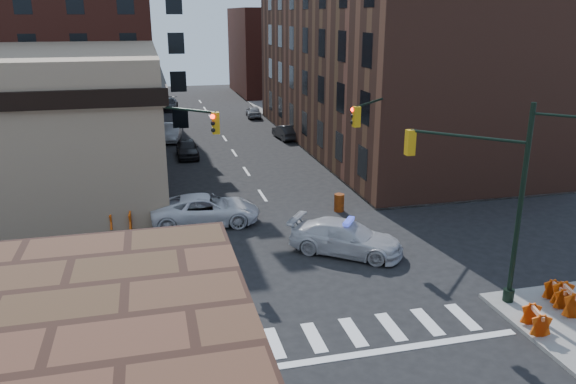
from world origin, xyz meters
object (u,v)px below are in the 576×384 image
parked_car_wfar (171,132)px  barricade_se_a (568,300)px  police_car (346,238)px  parked_car_wnear (187,148)px  pedestrian_a (121,204)px  pickup (206,210)px  barrel_road (339,203)px  parked_car_enear (285,132)px  pedestrian_b (73,215)px  barrel_bank (227,215)px  barricade_nw_a (122,220)px

parked_car_wfar → barricade_se_a: 38.23m
police_car → parked_car_wfar: size_ratio=1.17×
parked_car_wnear → pedestrian_a: pedestrian_a is taller
pickup → barrel_road: 7.89m
parked_car_enear → pedestrian_a: (-14.13, -18.97, 0.36)m
pickup → barricade_se_a: bearing=-132.6°
parked_car_wnear → pedestrian_a: 14.91m
barricade_se_a → barrel_road: bearing=32.6°
pedestrian_b → barrel_bank: pedestrian_b is taller
police_car → pedestrian_b: pedestrian_b is taller
barrel_road → barricade_se_a: 14.38m
barricade_se_a → parked_car_enear: bearing=18.7°
pedestrian_b → barrel_road: 14.85m
parked_car_wfar → parked_car_wnear: bearing=-74.3°
parked_car_enear → police_car: bearing=77.1°
parked_car_wnear → barricade_nw_a: 16.50m
pickup → pedestrian_b: 6.96m
parked_car_wfar → barricade_se_a: (13.39, -35.81, -0.14)m
barrel_road → barricade_nw_a: 12.39m
parked_car_wnear → parked_car_enear: bearing=27.6°
parked_car_wfar → barrel_bank: parked_car_wfar is taller
parked_car_enear → barricade_nw_a: 24.99m
pedestrian_b → barrel_bank: (8.12, -0.40, -0.52)m
parked_car_enear → barrel_road: size_ratio=3.85×
pickup → barrel_bank: bearing=-95.5°
pedestrian_a → barrel_bank: pedestrian_a is taller
barricade_se_a → pedestrian_a: bearing=62.5°
pedestrian_b → barrel_road: pedestrian_b is taller
parked_car_wnear → barrel_road: 17.35m
police_car → barricade_se_a: size_ratio=4.24×
parked_car_wnear → pedestrian_b: size_ratio=2.46×
barrel_bank → barricade_nw_a: barricade_nw_a is taller
barricade_nw_a → parked_car_enear: bearing=65.5°
pickup → parked_car_enear: pickup is taller
police_car → pickup: pickup is taller
pickup → barrel_bank: 1.23m
pedestrian_a → barricade_se_a: pedestrian_a is taller
police_car → pedestrian_b: size_ratio=3.18×
pickup → barricade_nw_a: bearing=95.5°
parked_car_enear → pedestrian_b: pedestrian_b is taller
parked_car_wnear → parked_car_wfar: 6.75m
pickup → parked_car_wfar: 22.42m
pedestrian_b → police_car: bearing=-39.2°
parked_car_wnear → barricade_nw_a: size_ratio=3.24×
parked_car_enear → pedestrian_b: (-16.51, -20.36, 0.35)m
pedestrian_a → barricade_nw_a: size_ratio=1.33×
parked_car_wfar → pedestrian_a: size_ratio=2.68×
pickup → parked_car_enear: 22.67m
barrel_road → pickup: bearing=-178.5°
parked_car_wnear → barrel_bank: bearing=-85.9°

